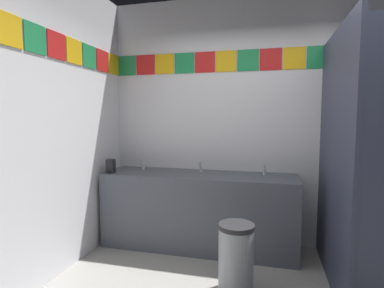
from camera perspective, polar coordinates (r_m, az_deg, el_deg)
name	(u,v)px	position (r m, az deg, el deg)	size (l,w,h in m)	color
wall_back	(269,121)	(3.62, 14.32, 4.27)	(3.77, 0.09, 2.87)	silver
wall_side	(22,122)	(2.80, -29.23, 3.56)	(0.09, 3.11, 2.87)	silver
vanity_counter	(199,209)	(3.53, 1.28, -12.17)	(2.15, 0.60, 0.84)	#4C515B
faucet_left	(143,166)	(3.73, -9.23, -4.02)	(0.04, 0.10, 0.14)	silver
faucet_center	(201,168)	(3.51, 1.63, -4.53)	(0.04, 0.10, 0.14)	silver
faucet_right	(265,171)	(3.43, 13.47, -4.91)	(0.04, 0.10, 0.14)	silver
soap_dispenser	(111,166)	(3.61, -15.03, -4.01)	(0.09, 0.09, 0.16)	black
stall_divider	(364,163)	(2.75, 29.63, -3.18)	(0.92, 1.41, 2.24)	#33384C
trash_bin	(236,258)	(2.76, 8.28, -20.42)	(0.30, 0.30, 0.59)	#999EA3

